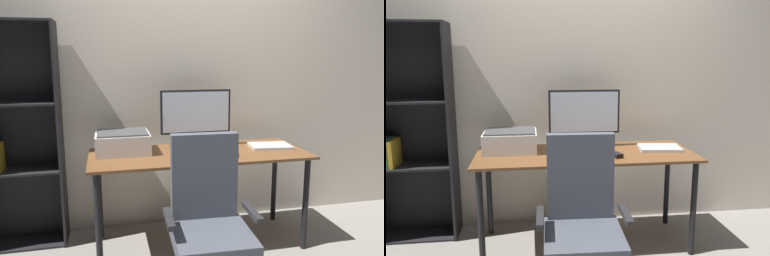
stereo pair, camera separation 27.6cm
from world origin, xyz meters
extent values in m
plane|color=gray|center=(0.00, 0.00, 0.00)|extent=(12.00, 12.00, 0.00)
cube|color=beige|center=(0.00, 0.50, 1.30)|extent=(6.40, 0.10, 2.60)
cube|color=brown|center=(0.00, 0.00, 0.73)|extent=(1.64, 0.66, 0.02)
cylinder|color=black|center=(-0.76, -0.27, 0.36)|extent=(0.04, 0.04, 0.72)
cylinder|color=black|center=(0.76, -0.27, 0.36)|extent=(0.04, 0.04, 0.72)
cylinder|color=black|center=(-0.76, 0.27, 0.36)|extent=(0.04, 0.04, 0.72)
cylinder|color=black|center=(0.76, 0.27, 0.36)|extent=(0.04, 0.04, 0.72)
cylinder|color=black|center=(0.02, 0.19, 0.75)|extent=(0.20, 0.20, 0.01)
cylinder|color=black|center=(0.02, 0.19, 0.80)|extent=(0.04, 0.04, 0.10)
cube|color=black|center=(0.02, 0.19, 1.03)|extent=(0.57, 0.03, 0.35)
cube|color=silver|center=(0.02, 0.17, 1.03)|extent=(0.54, 0.01, 0.32)
cube|color=#B7BABC|center=(-0.02, -0.17, 0.75)|extent=(0.29, 0.12, 0.02)
cube|color=black|center=(0.21, -0.16, 0.76)|extent=(0.08, 0.11, 0.03)
cylinder|color=white|center=(0.06, -0.04, 0.79)|extent=(0.08, 0.08, 0.10)
cube|color=white|center=(0.11, -0.04, 0.79)|extent=(0.02, 0.01, 0.05)
cube|color=#B7BABC|center=(0.59, 0.03, 0.75)|extent=(0.35, 0.27, 0.02)
cube|color=silver|center=(-0.57, 0.13, 0.81)|extent=(0.40, 0.34, 0.15)
cube|color=#424244|center=(-0.57, 0.13, 0.90)|extent=(0.37, 0.31, 0.01)
cube|color=#474C56|center=(-0.13, -0.80, 0.45)|extent=(0.46, 0.46, 0.08)
cube|color=#474C56|center=(-0.12, -0.59, 0.75)|extent=(0.40, 0.09, 0.52)
cube|color=#232326|center=(-0.37, -0.77, 0.58)|extent=(0.05, 0.26, 0.03)
cube|color=#232326|center=(0.11, -0.79, 0.58)|extent=(0.05, 0.26, 0.03)
cube|color=black|center=(-1.03, 0.29, 0.86)|extent=(0.02, 0.28, 1.72)
cube|color=black|center=(-1.33, 0.42, 0.86)|extent=(0.62, 0.01, 1.72)
cube|color=black|center=(-1.33, 0.29, 0.01)|extent=(0.58, 0.26, 0.02)
cube|color=black|center=(-1.33, 0.29, 0.60)|extent=(0.58, 0.26, 0.02)
cube|color=black|center=(-1.33, 0.29, 1.12)|extent=(0.58, 0.26, 0.02)
cube|color=black|center=(-1.33, 0.29, 1.71)|extent=(0.58, 0.26, 0.02)
camera|label=1|loc=(-0.68, -2.64, 1.45)|focal=34.64mm
camera|label=2|loc=(-0.41, -2.69, 1.45)|focal=34.64mm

